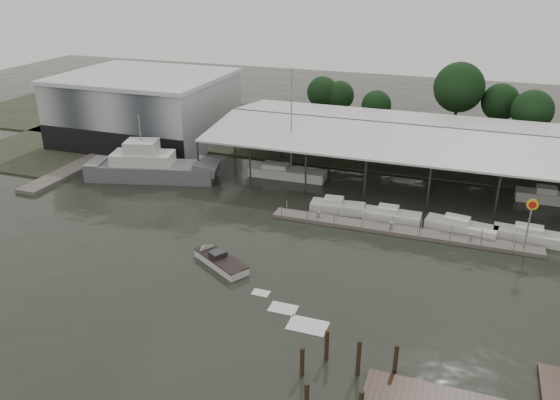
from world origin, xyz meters
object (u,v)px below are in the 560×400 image
(shell_fuel_sign, at_px, (530,215))
(grey_trawler, at_px, (152,167))
(white_sailboat, at_px, (286,173))
(speedboat_underway, at_px, (218,259))

(shell_fuel_sign, height_order, grey_trawler, grey_trawler)
(shell_fuel_sign, xyz_separation_m, grey_trawler, (-45.06, 5.05, -2.35))
(shell_fuel_sign, distance_m, white_sailboat, 31.03)
(grey_trawler, distance_m, white_sailboat, 17.58)
(shell_fuel_sign, xyz_separation_m, white_sailboat, (-28.68, 11.37, -3.27))
(grey_trawler, bearing_deg, white_sailboat, 6.26)
(white_sailboat, xyz_separation_m, speedboat_underway, (1.24, -23.56, -0.27))
(speedboat_underway, bearing_deg, shell_fuel_sign, -125.02)
(grey_trawler, relative_size, speedboat_underway, 1.10)
(shell_fuel_sign, height_order, white_sailboat, white_sailboat)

